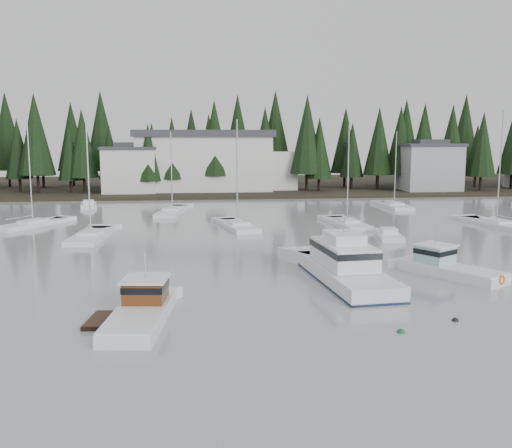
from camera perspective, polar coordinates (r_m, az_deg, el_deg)
The scene contains 20 objects.
ground at distance 25.65m, azimuth 8.97°, elevation -14.31°, with size 260.00×260.00×0.00m, color gray.
far_shore_land at distance 120.38m, azimuth -2.88°, elevation 3.82°, with size 240.00×54.00×1.00m, color black.
conifer_treeline at distance 109.44m, azimuth -2.57°, elevation 3.35°, with size 200.00×22.00×20.00m, color black, non-canonical shape.
house_west at distance 102.62m, azimuth -12.49°, elevation 5.42°, with size 9.54×7.42×8.75m.
house_east_a at distance 109.42m, azimuth 16.94°, elevation 5.56°, with size 10.60×8.48×9.25m.
harbor_inn at distance 105.28m, azimuth -4.09°, elevation 6.28°, with size 29.50×11.50×10.90m.
lobster_boat_brown at distance 32.33m, azimuth -11.52°, elevation -8.63°, with size 4.79×8.46×4.06m.
cabin_cruiser_center at distance 40.58m, azimuth 8.91°, elevation -4.56°, with size 4.88×12.44×5.22m.
lobster_boat_teal at distance 43.88m, azimuth 18.62°, elevation -4.30°, with size 6.23×7.77×4.18m.
sailboat_1 at distance 69.78m, azimuth -21.40°, elevation -0.14°, with size 6.83×9.42×13.48m.
sailboat_2 at distance 63.88m, azimuth -1.87°, elevation -0.32°, with size 4.68×9.67×12.53m.
sailboat_4 at distance 77.37m, azimuth -8.36°, elevation 1.14°, with size 4.45×11.24×11.34m.
sailboat_5 at distance 70.66m, azimuth 22.90°, elevation -0.14°, with size 4.61×10.69×13.54m.
sailboat_6 at distance 59.57m, azimuth -16.17°, elevation -1.31°, with size 3.58×9.94×12.45m.
sailboat_8 at distance 85.08m, azimuth 13.64°, elevation 1.66°, with size 3.02×8.69×11.44m.
sailboat_9 at distance 66.33m, azimuth 9.07°, elevation -0.10°, with size 3.78×9.34×11.95m.
runabout_1 at distance 58.82m, azimuth 13.14°, elevation -1.25°, with size 3.03×5.94×1.42m.
runabout_3 at distance 86.56m, azimuth -16.39°, elevation 1.72°, with size 3.08×5.62×1.42m.
mooring_buoy_green at distance 30.85m, azimuth 14.28°, elevation -10.48°, with size 0.41×0.41×0.41m, color #145933.
mooring_buoy_dark at distance 33.55m, azimuth 19.29°, elevation -9.14°, with size 0.38×0.38×0.38m, color black.
Camera 1 is at (-6.23, -22.81, 9.92)m, focal length 40.00 mm.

